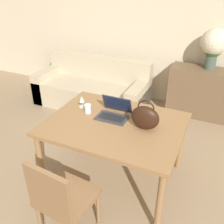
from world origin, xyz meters
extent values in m
plane|color=#997F60|center=(0.00, 0.00, 0.00)|extent=(14.00, 14.00, 0.00)
cube|color=beige|center=(0.00, 2.84, 1.35)|extent=(10.00, 0.06, 2.70)
cube|color=olive|center=(-0.05, 0.59, 0.74)|extent=(1.42, 1.09, 0.04)
cylinder|color=olive|center=(-0.70, 0.11, 0.36)|extent=(0.06, 0.06, 0.72)
cylinder|color=olive|center=(0.60, 0.11, 0.36)|extent=(0.06, 0.06, 0.72)
cylinder|color=olive|center=(-0.70, 1.08, 0.36)|extent=(0.06, 0.06, 0.72)
cylinder|color=olive|center=(0.60, 1.08, 0.36)|extent=(0.06, 0.06, 0.72)
cube|color=olive|center=(-0.12, -0.23, 0.45)|extent=(0.48, 0.48, 0.05)
cube|color=olive|center=(-0.14, -0.43, 0.69)|extent=(0.42, 0.08, 0.43)
cylinder|color=olive|center=(-0.29, -0.03, 0.21)|extent=(0.04, 0.04, 0.43)
cylinder|color=olive|center=(0.08, -0.07, 0.21)|extent=(0.04, 0.04, 0.43)
cylinder|color=olive|center=(-0.32, -0.40, 0.21)|extent=(0.04, 0.04, 0.43)
cube|color=#C1B293|center=(-1.18, 2.11, 0.21)|extent=(1.99, 0.85, 0.42)
cube|color=#C1B293|center=(-1.18, 2.44, 0.62)|extent=(1.99, 0.20, 0.40)
cube|color=#C1B293|center=(-2.08, 2.11, 0.28)|extent=(0.20, 0.85, 0.56)
cube|color=#C1B293|center=(-0.29, 2.11, 0.28)|extent=(0.20, 0.85, 0.56)
cube|color=brown|center=(0.70, 2.55, 0.41)|extent=(1.15, 0.40, 0.82)
cube|color=#38383D|center=(-0.11, 0.66, 0.77)|extent=(0.34, 0.21, 0.02)
cube|color=black|center=(-0.11, 0.65, 0.77)|extent=(0.29, 0.13, 0.00)
cube|color=#38383D|center=(-0.11, 0.80, 0.87)|extent=(0.34, 0.08, 0.20)
cube|color=#19233D|center=(-0.11, 0.79, 0.87)|extent=(0.31, 0.07, 0.18)
cylinder|color=silver|center=(-0.41, 0.67, 0.81)|extent=(0.08, 0.08, 0.10)
cylinder|color=silver|center=(-0.54, 0.76, 0.76)|extent=(0.07, 0.07, 0.01)
cylinder|color=silver|center=(-0.54, 0.76, 0.79)|extent=(0.01, 0.01, 0.06)
cone|color=silver|center=(-0.54, 0.76, 0.86)|extent=(0.06, 0.06, 0.07)
ellipsoid|color=black|center=(0.27, 0.61, 0.88)|extent=(0.29, 0.14, 0.25)
torus|color=black|center=(0.27, 0.61, 0.99)|extent=(0.17, 0.01, 0.17)
cylinder|color=#47564C|center=(0.69, 2.59, 0.95)|extent=(0.17, 0.17, 0.26)
sphere|color=#3D6B38|center=(0.69, 2.59, 1.16)|extent=(0.30, 0.30, 0.30)
sphere|color=beige|center=(0.69, 2.59, 1.23)|extent=(0.40, 0.40, 0.40)
camera|label=1|loc=(0.85, -1.45, 2.14)|focal=40.00mm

